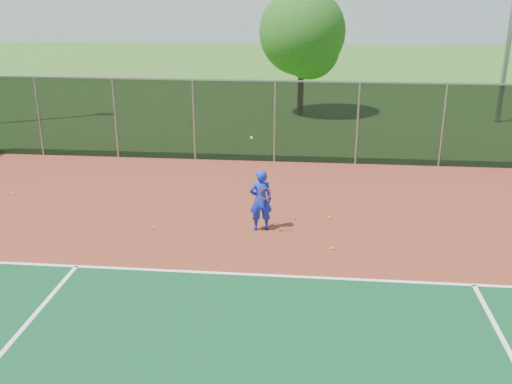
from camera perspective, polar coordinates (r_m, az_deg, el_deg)
ground at (r=10.57m, az=14.15°, el=-16.51°), size 120.00×120.00×0.00m
court_apron at (r=12.22m, az=12.88°, el=-10.95°), size 30.00×20.00×0.02m
fence_back at (r=21.01m, az=10.12°, el=6.84°), size 30.00×0.06×3.03m
tennis_player at (r=15.06m, az=0.47°, el=-0.81°), size 0.69×0.68×2.54m
practice_ball_3 at (r=15.61m, az=-10.29°, el=-3.56°), size 0.07×0.07×0.07m
practice_ball_4 at (r=14.34m, az=7.70°, el=-5.59°), size 0.07×0.07×0.07m
practice_ball_5 at (r=19.44m, az=-23.14°, el=-0.16°), size 0.07×0.07×0.07m
practice_ball_6 at (r=16.18m, az=7.32°, el=-2.55°), size 0.07×0.07×0.07m
tree_back_left at (r=28.99m, az=4.82°, el=15.25°), size 4.24×4.24×6.23m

